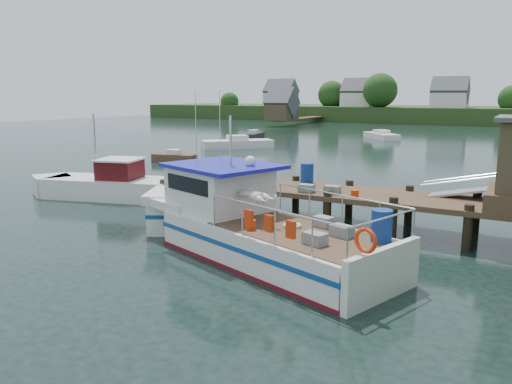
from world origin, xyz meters
The scene contains 9 objects.
ground_plane centered at (0.00, 0.00, 0.00)m, with size 160.00×160.00×0.00m, color black.
far_shore centered at (0.01, 82.37, 2.10)m, with size 140.00×42.55×9.22m.
dock centered at (6.51, 0.01, 2.24)m, with size 16.60×3.00×4.78m.
lobster_boat centered at (0.56, -5.02, 0.97)m, with size 10.93×6.12×5.35m.
work_boat centered at (-10.28, -0.68, 0.67)m, with size 8.06×4.16×4.24m.
moored_rowboat centered at (-15.67, 11.83, 0.37)m, with size 3.60×1.79×1.00m.
moored_a centered at (-16.74, 23.10, 0.47)m, with size 6.58×6.48×1.27m.
moored_d centered at (-7.26, 40.76, 0.39)m, with size 5.52×6.15×1.05m.
moored_e centered at (-20.32, 32.80, 0.41)m, with size 1.98×4.16×1.10m.
Camera 1 is at (8.62, -18.85, 5.18)m, focal length 35.00 mm.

